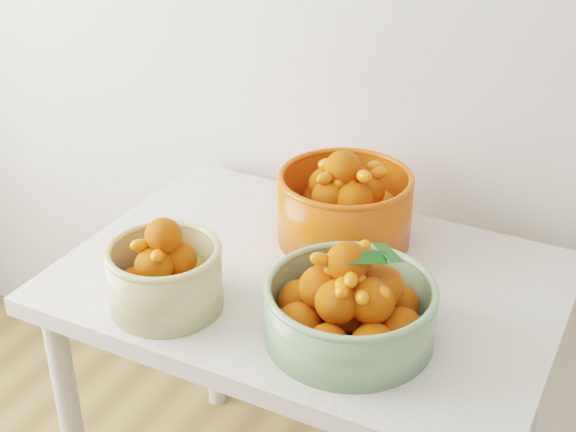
% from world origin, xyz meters
% --- Properties ---
extents(table, '(1.00, 0.70, 0.75)m').
position_xyz_m(table, '(-0.32, 1.60, 0.65)').
color(table, silver).
rests_on(table, ground).
extents(bowl_cream, '(0.26, 0.26, 0.19)m').
position_xyz_m(bowl_cream, '(-0.52, 1.38, 0.82)').
color(bowl_cream, tan).
rests_on(bowl_cream, table).
extents(bowl_green, '(0.40, 0.40, 0.20)m').
position_xyz_m(bowl_green, '(-0.17, 1.45, 0.82)').
color(bowl_green, gray).
rests_on(bowl_green, table).
extents(bowl_orange, '(0.39, 0.39, 0.21)m').
position_xyz_m(bowl_orange, '(-0.32, 1.77, 0.83)').
color(bowl_orange, '#D7410C').
rests_on(bowl_orange, table).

